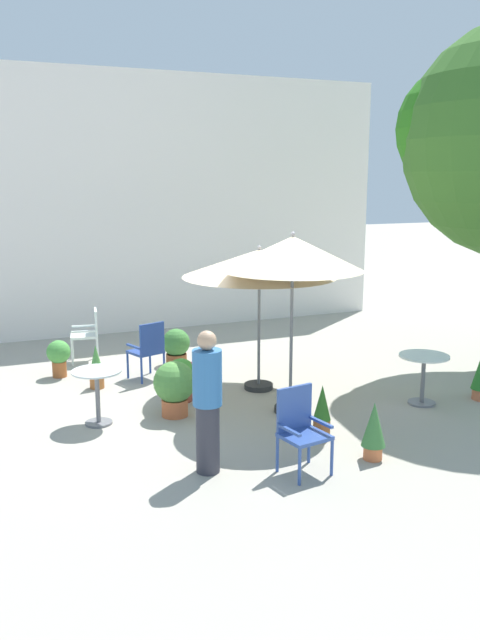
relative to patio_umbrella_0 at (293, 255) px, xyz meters
name	(u,v)px	position (x,y,z in m)	size (l,w,h in m)	color
ground_plane	(248,395)	(-0.24, 0.88, -2.17)	(60.00, 60.00, 0.00)	#A59F90
villa_facade	(153,204)	(-0.24, 5.81, 0.45)	(10.23, 0.30, 5.25)	white
patio_umbrella_0	(293,255)	(0.00, 0.00, 0.00)	(1.89, 1.89, 2.48)	#2D2D2D
patio_umbrella_1	(259,264)	(0.03, 1.11, -0.25)	(2.30, 2.30, 2.20)	#2D2D2D
cafe_table_0	(423,370)	(1.89, -0.43, -1.67)	(0.71, 0.71, 0.72)	silver
cafe_table_1	(97,387)	(-2.53, 0.57, -1.67)	(0.65, 0.65, 0.73)	silver
patio_chair_0	(148,347)	(-1.39, 2.22, -1.64)	(0.58, 0.56, 0.94)	#274495
patio_chair_1	(89,331)	(-2.06, 3.66, -1.63)	(0.54, 0.55, 0.93)	white
patio_chair_2	(300,425)	(-0.77, -1.72, -1.64)	(0.54, 0.51, 0.94)	#32509A
potted_plant_1	(174,385)	(-1.51, 0.48, -1.74)	(0.57, 0.58, 0.76)	#C56338
potted_plant_2	(181,377)	(-1.24, 1.04, -1.82)	(0.42, 0.42, 0.63)	#A74A37
potted_plant_3	(96,366)	(-2.24, 2.11, -1.83)	(0.24, 0.24, 0.68)	#B06532
potted_plant_4	(176,346)	(-0.72, 2.88, -1.84)	(0.48, 0.48, 0.63)	brown
potted_plant_5	(322,412)	(-0.09, -1.03, -1.82)	(0.22, 0.22, 0.70)	brown
potted_plant_6	(59,355)	(-2.69, 2.94, -1.81)	(0.38, 0.38, 0.61)	#AB5A2D
potted_plant_7	(374,429)	(0.15, -1.78, -1.80)	(0.28, 0.28, 0.69)	#CF6D40
standing_person	(207,401)	(-1.71, -1.35, -1.36)	(0.33, 0.33, 1.59)	#33333D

